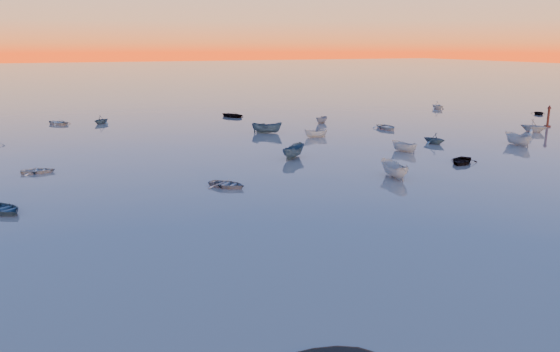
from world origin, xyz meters
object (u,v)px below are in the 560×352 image
boat_near_right (434,144)px  channel_marker (548,118)px  boat_near_left (227,187)px  boat_near_center (293,158)px

boat_near_right → channel_marker: channel_marker is taller
boat_near_left → boat_near_center: bearing=2.6°
channel_marker → boat_near_right: bearing=-169.0°
boat_near_left → channel_marker: bearing=-23.0°
boat_near_center → channel_marker: (46.81, 6.14, 1.40)m
boat_near_left → boat_near_right: boat_near_right is taller
boat_near_left → boat_near_right: size_ratio=1.14×
boat_near_left → channel_marker: (57.76, 15.56, 1.40)m
boat_near_center → channel_marker: 47.24m
boat_near_center → boat_near_right: (20.71, 1.06, 0.00)m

